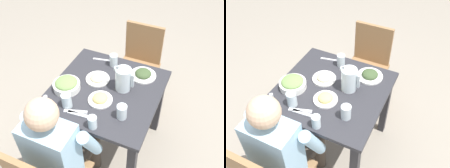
{
  "view_description": "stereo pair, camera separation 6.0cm",
  "coord_description": "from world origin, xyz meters",
  "views": [
    {
      "loc": [
        0.62,
        -1.3,
        2.12
      ],
      "look_at": [
        0.03,
        0.04,
        0.75
      ],
      "focal_mm": 41.47,
      "sensor_mm": 36.0,
      "label": 1
    },
    {
      "loc": [
        0.67,
        -1.27,
        2.12
      ],
      "look_at": [
        0.03,
        0.04,
        0.75
      ],
      "focal_mm": 41.47,
      "sensor_mm": 36.0,
      "label": 2
    }
  ],
  "objects": [
    {
      "name": "dining_table",
      "position": [
        0.0,
        0.0,
        0.59
      ],
      "size": [
        0.83,
        0.83,
        0.72
      ],
      "color": "#2D2D33",
      "rests_on": "ground_plane"
    },
    {
      "name": "water_pitcher",
      "position": [
        0.12,
        0.06,
        0.82
      ],
      "size": [
        0.16,
        0.12,
        0.19
      ],
      "color": "silver",
      "rests_on": "dining_table"
    },
    {
      "name": "fork_far",
      "position": [
        -0.1,
        -0.3,
        0.73
      ],
      "size": [
        0.17,
        0.08,
        0.01
      ],
      "primitive_type": "cube",
      "rotation": [
        0.0,
        0.0,
        0.31
      ],
      "color": "silver",
      "rests_on": "dining_table"
    },
    {
      "name": "water_glass_near_left",
      "position": [
        0.21,
        -0.21,
        0.78
      ],
      "size": [
        0.07,
        0.07,
        0.11
      ],
      "primitive_type": "cylinder",
      "color": "silver",
      "rests_on": "dining_table"
    },
    {
      "name": "water_glass_far_right",
      "position": [
        -0.06,
        0.3,
        0.78
      ],
      "size": [
        0.07,
        0.07,
        0.1
      ],
      "primitive_type": "cylinder",
      "color": "silver",
      "rests_on": "dining_table"
    },
    {
      "name": "ground_plane",
      "position": [
        0.0,
        0.0,
        0.0
      ],
      "size": [
        8.0,
        8.0,
        0.0
      ],
      "primitive_type": "plane",
      "color": "gray"
    },
    {
      "name": "knife_near",
      "position": [
        -0.17,
        0.32,
        0.73
      ],
      "size": [
        0.18,
        0.05,
        0.01
      ],
      "primitive_type": "cube",
      "rotation": [
        0.0,
        0.0,
        0.2
      ],
      "color": "silver",
      "rests_on": "dining_table"
    },
    {
      "name": "water_glass_far_left",
      "position": [
        0.07,
        -0.36,
        0.77
      ],
      "size": [
        0.06,
        0.06,
        0.1
      ],
      "primitive_type": "cylinder",
      "color": "silver",
      "rests_on": "dining_table"
    },
    {
      "name": "chair_far",
      "position": [
        0.04,
        0.74,
        0.48
      ],
      "size": [
        0.4,
        0.4,
        0.86
      ],
      "color": "#997047",
      "rests_on": "ground_plane"
    },
    {
      "name": "plate_fries",
      "position": [
        0.01,
        -0.13,
        0.74
      ],
      "size": [
        0.18,
        0.18,
        0.05
      ],
      "color": "white",
      "rests_on": "dining_table"
    },
    {
      "name": "plate_beans",
      "position": [
        -0.11,
        0.08,
        0.74
      ],
      "size": [
        0.19,
        0.19,
        0.04
      ],
      "color": "white",
      "rests_on": "dining_table"
    },
    {
      "name": "salt_shaker",
      "position": [
        -0.35,
        -0.29,
        0.75
      ],
      "size": [
        0.03,
        0.03,
        0.05
      ],
      "color": "white",
      "rests_on": "dining_table"
    },
    {
      "name": "water_glass_near_right",
      "position": [
        -0.18,
        -0.27,
        0.78
      ],
      "size": [
        0.07,
        0.07,
        0.11
      ],
      "primitive_type": "cylinder",
      "color": "silver",
      "rests_on": "dining_table"
    },
    {
      "name": "salad_bowl",
      "position": [
        -0.28,
        -0.11,
        0.77
      ],
      "size": [
        0.21,
        0.21,
        0.09
      ],
      "color": "white",
      "rests_on": "dining_table"
    },
    {
      "name": "plate_dolmas",
      "position": [
        0.21,
        0.26,
        0.74
      ],
      "size": [
        0.21,
        0.21,
        0.06
      ],
      "color": "white",
      "rests_on": "dining_table"
    },
    {
      "name": "diner_near",
      "position": [
        -0.09,
        -0.53,
        0.63
      ],
      "size": [
        0.48,
        0.53,
        1.15
      ],
      "color": "#9EC6E0",
      "rests_on": "ground_plane"
    },
    {
      "name": "fork_near",
      "position": [
        -0.07,
        -0.31,
        0.73
      ],
      "size": [
        0.17,
        0.04,
        0.01
      ],
      "primitive_type": "cube",
      "rotation": [
        0.0,
        0.0,
        0.09
      ],
      "color": "silver",
      "rests_on": "dining_table"
    }
  ]
}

